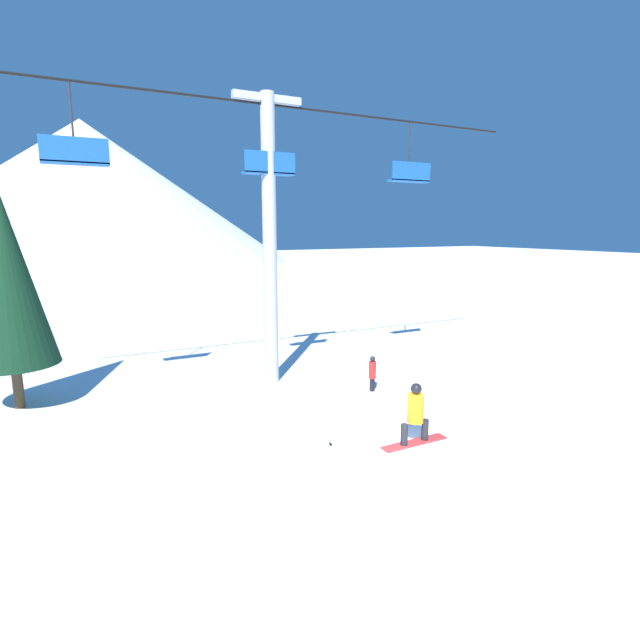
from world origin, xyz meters
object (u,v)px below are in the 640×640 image
snow_ramp (453,507)px  snowboarder (415,415)px  pine_tree_near (5,276)px  distant_skier (372,372)px

snow_ramp → snowboarder: bearing=87.7°
pine_tree_near → distant_skier: bearing=-19.3°
snowboarder → pine_tree_near: pine_tree_near is taller
distant_skier → snow_ramp: bearing=-114.1°
snow_ramp → distant_skier: 8.47m
snow_ramp → snowboarder: 1.74m
snow_ramp → pine_tree_near: size_ratio=0.58×
snow_ramp → snowboarder: snowboarder is taller
snowboarder → pine_tree_near: bearing=125.0°
pine_tree_near → distant_skier: pine_tree_near is taller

